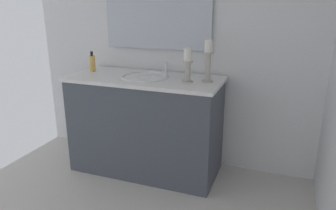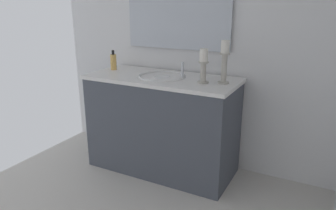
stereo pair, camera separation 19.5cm
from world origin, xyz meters
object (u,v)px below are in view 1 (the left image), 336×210
at_px(mirror, 157,1).
at_px(candle_holder_short, 188,64).
at_px(sink_basin, 145,82).
at_px(candle_holder_tall, 208,60).
at_px(vanity_cabinet, 146,124).
at_px(soap_bottle, 92,63).

height_order(mirror, candle_holder_short, mirror).
height_order(sink_basin, candle_holder_tall, candle_holder_tall).
relative_size(sink_basin, candle_holder_tall, 1.22).
distance_m(sink_basin, candle_holder_short, 0.43).
relative_size(vanity_cabinet, mirror, 1.32).
height_order(vanity_cabinet, soap_bottle, soap_bottle).
height_order(vanity_cabinet, sink_basin, sink_basin).
bearing_deg(candle_holder_short, candle_holder_tall, 113.92).
relative_size(mirror, candle_holder_short, 3.71).
bearing_deg(mirror, sink_basin, 0.20).
relative_size(mirror, candle_holder_tall, 2.99).
bearing_deg(sink_basin, candle_holder_short, 83.38).
xyz_separation_m(sink_basin, mirror, (-0.28, -0.00, 0.64)).
bearing_deg(candle_holder_short, mirror, -129.99).
bearing_deg(vanity_cabinet, candle_holder_tall, 92.03).
height_order(candle_holder_tall, soap_bottle, candle_holder_tall).
distance_m(candle_holder_short, soap_bottle, 0.94).
xyz_separation_m(vanity_cabinet, soap_bottle, (-0.05, -0.54, 0.50)).
xyz_separation_m(vanity_cabinet, mirror, (-0.28, 0.00, 1.03)).
relative_size(vanity_cabinet, soap_bottle, 7.22).
bearing_deg(candle_holder_short, soap_bottle, -96.10).
height_order(vanity_cabinet, candle_holder_tall, candle_holder_tall).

